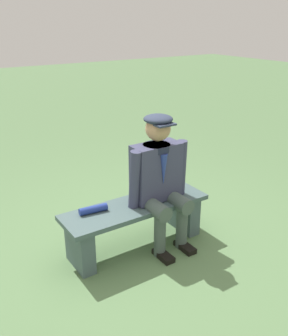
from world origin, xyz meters
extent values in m
plane|color=#55774A|center=(0.00, 0.00, 0.00)|extent=(30.00, 30.00, 0.00)
cube|color=#415757|center=(0.00, 0.00, 0.43)|extent=(1.42, 0.44, 0.04)
cube|color=#45595B|center=(-0.59, 0.00, 0.20)|extent=(0.13, 0.37, 0.40)
cube|color=#45595B|center=(0.59, 0.00, 0.20)|extent=(0.13, 0.37, 0.40)
cube|color=#383A56|center=(-0.23, 0.00, 0.73)|extent=(0.47, 0.22, 0.54)
cylinder|color=#1E2338|center=(-0.23, 0.00, 0.97)|extent=(0.26, 0.26, 0.06)
cone|color=navy|center=(-0.23, 0.12, 0.79)|extent=(0.07, 0.07, 0.30)
sphere|color=tan|center=(-0.23, 0.02, 1.16)|extent=(0.23, 0.23, 0.23)
ellipsoid|color=#283044|center=(-0.23, 0.02, 1.24)|extent=(0.26, 0.26, 0.08)
cube|color=#283044|center=(-0.23, 0.12, 1.21)|extent=(0.18, 0.10, 0.02)
cylinder|color=#45554F|center=(-0.36, 0.13, 0.46)|extent=(0.15, 0.42, 0.15)
cylinder|color=#45554F|center=(-0.36, 0.25, 0.23)|extent=(0.11, 0.11, 0.46)
cube|color=black|center=(-0.36, 0.31, 0.03)|extent=(0.10, 0.24, 0.05)
cylinder|color=#383A56|center=(-0.49, 0.04, 0.71)|extent=(0.10, 0.12, 0.58)
cylinder|color=#45554F|center=(-0.10, 0.13, 0.46)|extent=(0.15, 0.42, 0.15)
cylinder|color=#45554F|center=(-0.10, 0.25, 0.23)|extent=(0.11, 0.11, 0.46)
cube|color=black|center=(-0.10, 0.31, 0.03)|extent=(0.10, 0.24, 0.05)
cylinder|color=#383A56|center=(0.03, 0.04, 0.71)|extent=(0.12, 0.16, 0.58)
cylinder|color=navy|center=(0.40, -0.08, 0.48)|extent=(0.26, 0.10, 0.07)
camera|label=1|loc=(1.67, 2.68, 2.08)|focal=40.45mm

